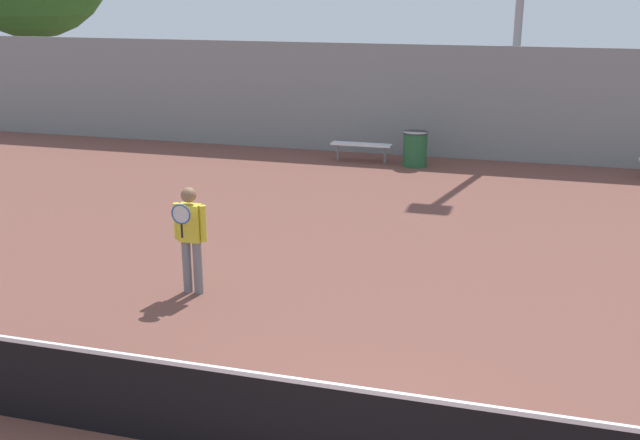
{
  "coord_description": "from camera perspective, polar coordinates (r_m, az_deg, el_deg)",
  "views": [
    {
      "loc": [
        1.44,
        -6.09,
        4.58
      ],
      "look_at": [
        -1.72,
        5.02,
        0.98
      ],
      "focal_mm": 42.0,
      "sensor_mm": 36.0,
      "label": 1
    }
  ],
  "objects": [
    {
      "name": "back_fence",
      "position": [
        21.04,
        11.93,
        8.68
      ],
      "size": [
        33.41,
        0.06,
        3.09
      ],
      "color": "gray",
      "rests_on": "ground_plane"
    },
    {
      "name": "tennis_net",
      "position": [
        7.47,
        2.25,
        -15.76
      ],
      "size": [
        10.75,
        0.09,
        0.99
      ],
      "color": "#195128",
      "rests_on": "ground_plane"
    },
    {
      "name": "tennis_player",
      "position": [
        11.61,
        -9.85,
        -1.05
      ],
      "size": [
        0.54,
        0.41,
        1.7
      ],
      "rotation": [
        0.0,
        0.0,
        -0.01
      ],
      "color": "slate",
      "rests_on": "ground_plane"
    },
    {
      "name": "trash_bin",
      "position": [
        20.11,
        7.25,
        5.39
      ],
      "size": [
        0.67,
        0.67,
        0.92
      ],
      "color": "#235B33",
      "rests_on": "ground_plane"
    },
    {
      "name": "bench_courtside_near",
      "position": [
        20.52,
        3.17,
        5.7
      ],
      "size": [
        1.65,
        0.4,
        0.5
      ],
      "color": "white",
      "rests_on": "ground_plane"
    }
  ]
}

